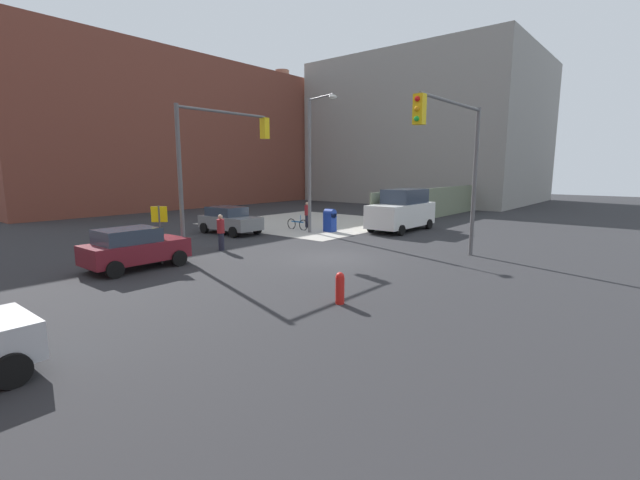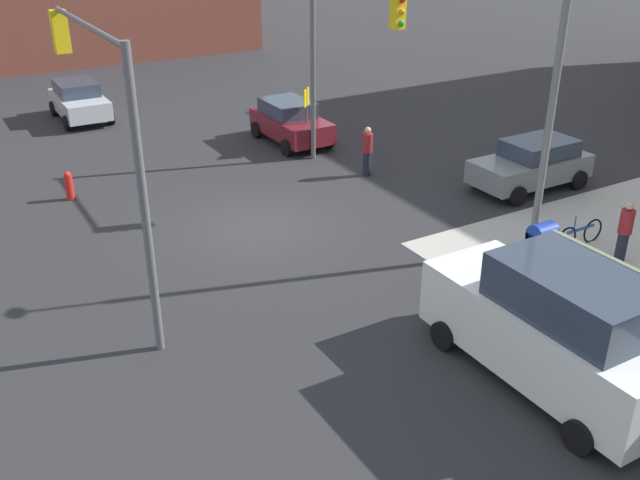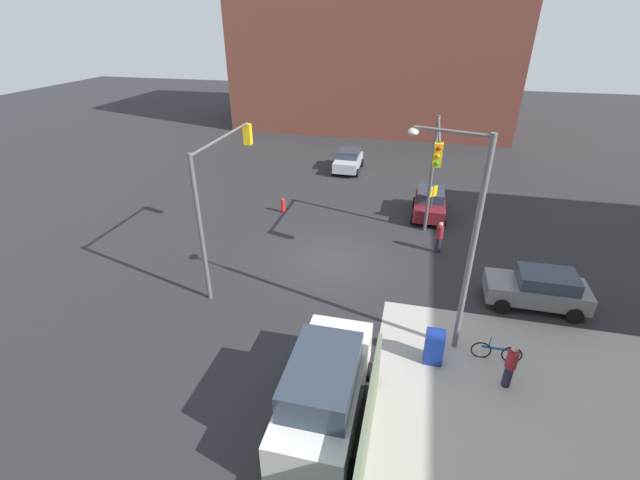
# 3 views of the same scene
# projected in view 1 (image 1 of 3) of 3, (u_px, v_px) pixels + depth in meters

# --- Properties ---
(ground_plane) EXTENTS (120.00, 120.00, 0.00)m
(ground_plane) POSITION_uv_depth(u_px,v_px,m) (332.00, 258.00, 18.89)
(ground_plane) COLOR #28282B
(sidewalk_corner) EXTENTS (12.00, 12.00, 0.01)m
(sidewalk_corner) POSITION_uv_depth(u_px,v_px,m) (311.00, 222.00, 31.38)
(sidewalk_corner) COLOR #ADA89E
(sidewalk_corner) RESTS_ON ground
(construction_fence) EXTENTS (17.56, 0.12, 2.40)m
(construction_fence) POSITION_uv_depth(u_px,v_px,m) (431.00, 204.00, 33.47)
(construction_fence) COLOR slate
(construction_fence) RESTS_ON ground
(building_warehouse_north) EXTENTS (32.00, 18.00, 14.89)m
(building_warehouse_north) POSITION_uv_depth(u_px,v_px,m) (148.00, 136.00, 47.03)
(building_warehouse_north) COLOR brown
(building_warehouse_north) RESTS_ON ground
(building_loft_east) EXTENTS (20.00, 24.00, 16.39)m
(building_loft_east) POSITION_uv_depth(u_px,v_px,m) (431.00, 134.00, 52.85)
(building_loft_east) COLOR gray
(building_loft_east) RESTS_ON ground
(smokestack) EXTENTS (1.80, 1.80, 16.68)m
(smokestack) POSITION_uv_depth(u_px,v_px,m) (283.00, 135.00, 57.44)
(smokestack) COLOR brown
(smokestack) RESTS_ON ground
(traffic_signal_nw_corner) EXTENTS (5.21, 0.36, 6.50)m
(traffic_signal_nw_corner) POSITION_uv_depth(u_px,v_px,m) (218.00, 152.00, 19.03)
(traffic_signal_nw_corner) COLOR #59595B
(traffic_signal_nw_corner) RESTS_ON ground
(traffic_signal_se_corner) EXTENTS (5.89, 0.36, 6.50)m
(traffic_signal_se_corner) POSITION_uv_depth(u_px,v_px,m) (456.00, 149.00, 17.00)
(traffic_signal_se_corner) COLOR #59595B
(traffic_signal_se_corner) RESTS_ON ground
(street_lamp_corner) EXTENTS (1.05, 2.58, 8.00)m
(street_lamp_corner) POSITION_uv_depth(u_px,v_px,m) (313.00, 155.00, 25.41)
(street_lamp_corner) COLOR slate
(street_lamp_corner) RESTS_ON ground
(warning_sign_two_way) EXTENTS (0.48, 0.48, 2.40)m
(warning_sign_two_way) POSITION_uv_depth(u_px,v_px,m) (160.00, 224.00, 17.48)
(warning_sign_two_way) COLOR #4C4C4C
(warning_sign_two_way) RESTS_ON ground
(mailbox_blue) EXTENTS (0.56, 0.64, 1.43)m
(mailbox_blue) POSITION_uv_depth(u_px,v_px,m) (330.00, 220.00, 26.62)
(mailbox_blue) COLOR navy
(mailbox_blue) RESTS_ON ground
(fire_hydrant) EXTENTS (0.26, 0.26, 0.94)m
(fire_hydrant) POSITION_uv_depth(u_px,v_px,m) (340.00, 288.00, 12.37)
(fire_hydrant) COLOR red
(fire_hydrant) RESTS_ON ground
(hatchback_gray) EXTENTS (2.02, 4.05, 1.62)m
(hatchback_gray) POSITION_uv_depth(u_px,v_px,m) (229.00, 220.00, 25.86)
(hatchback_gray) COLOR slate
(hatchback_gray) RESTS_ON ground
(coupe_maroon) EXTENTS (3.81, 2.02, 1.62)m
(coupe_maroon) POSITION_uv_depth(u_px,v_px,m) (134.00, 248.00, 16.68)
(coupe_maroon) COLOR maroon
(coupe_maroon) RESTS_ON ground
(van_white_delivery) EXTENTS (5.40, 2.32, 2.62)m
(van_white_delivery) POSITION_uv_depth(u_px,v_px,m) (402.00, 210.00, 27.06)
(van_white_delivery) COLOR white
(van_white_delivery) RESTS_ON ground
(pedestrian_crossing) EXTENTS (0.36, 0.36, 1.74)m
(pedestrian_crossing) POSITION_uv_depth(u_px,v_px,m) (221.00, 232.00, 20.48)
(pedestrian_crossing) COLOR maroon
(pedestrian_crossing) RESTS_ON ground
(pedestrian_waiting) EXTENTS (0.36, 0.36, 1.71)m
(pedestrian_waiting) POSITION_uv_depth(u_px,v_px,m) (307.00, 214.00, 28.56)
(pedestrian_waiting) COLOR maroon
(pedestrian_waiting) RESTS_ON ground
(bicycle_leaning_on_fence) EXTENTS (0.05, 1.75, 0.97)m
(bicycle_leaning_on_fence) POSITION_uv_depth(u_px,v_px,m) (297.00, 224.00, 27.61)
(bicycle_leaning_on_fence) COLOR black
(bicycle_leaning_on_fence) RESTS_ON ground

